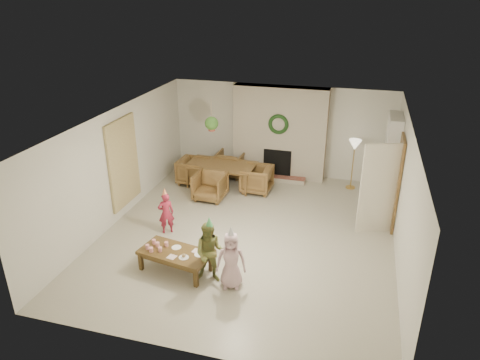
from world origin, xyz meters
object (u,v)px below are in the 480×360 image
(child_pink, at_px, (231,260))
(dining_chair_far, at_px, (230,164))
(dining_chair_right, at_px, (256,179))
(coffee_table_top, at_px, (175,253))
(child_plaid, at_px, (210,253))
(dining_chair_near, at_px, (210,186))
(dining_chair_left, at_px, (193,171))
(dining_table, at_px, (221,176))
(child_red, at_px, (166,213))

(child_pink, bearing_deg, dining_chair_far, 93.73)
(dining_chair_far, relative_size, child_pink, 0.71)
(dining_chair_right, relative_size, coffee_table_top, 0.57)
(child_plaid, height_order, child_pink, child_plaid)
(dining_chair_near, bearing_deg, child_plaid, -68.58)
(dining_chair_far, xyz_separation_m, coffee_table_top, (0.32, -4.59, 0.03))
(dining_chair_far, bearing_deg, child_plaid, 104.67)
(dining_chair_right, bearing_deg, dining_chair_left, -90.00)
(dining_chair_near, relative_size, dining_chair_far, 1.00)
(dining_chair_near, height_order, dining_chair_right, same)
(dining_table, bearing_deg, dining_chair_left, -180.00)
(child_red, bearing_deg, child_plaid, 104.56)
(dining_chair_left, distance_m, child_red, 2.63)
(dining_chair_left, distance_m, child_pink, 4.62)
(dining_chair_left, distance_m, coffee_table_top, 4.01)
(dining_table, xyz_separation_m, dining_chair_far, (0.03, 0.78, 0.03))
(dining_chair_right, distance_m, coffee_table_top, 3.83)
(child_plaid, bearing_deg, coffee_table_top, 159.14)
(dining_chair_far, relative_size, child_red, 0.82)
(dining_chair_far, xyz_separation_m, child_red, (-0.42, -3.35, 0.12))
(child_pink, bearing_deg, dining_chair_left, 106.10)
(dining_table, distance_m, dining_chair_right, 0.97)
(dining_chair_near, xyz_separation_m, dining_chair_left, (-0.75, 0.81, 0.00))
(dining_chair_far, height_order, child_red, child_red)
(child_plaid, bearing_deg, child_pink, -19.37)
(dining_chair_right, bearing_deg, coffee_table_top, -7.24)
(dining_chair_near, height_order, dining_chair_far, same)
(child_red, xyz_separation_m, child_plaid, (1.47, -1.37, 0.12))
(child_plaid, xyz_separation_m, child_pink, (0.40, -0.06, -0.05))
(dining_chair_near, distance_m, child_pink, 3.56)
(dining_table, xyz_separation_m, child_pink, (1.48, -4.00, 0.22))
(dining_chair_far, relative_size, child_plaid, 0.65)
(dining_chair_far, bearing_deg, child_red, 85.04)
(coffee_table_top, xyz_separation_m, child_plaid, (0.73, -0.12, 0.20))
(dining_table, bearing_deg, coffee_table_top, -82.67)
(dining_table, bearing_deg, child_pink, -67.57)
(dining_table, relative_size, child_pink, 1.67)
(dining_table, distance_m, dining_chair_far, 0.78)
(dining_chair_near, distance_m, coffee_table_top, 3.06)
(dining_chair_near, height_order, child_plaid, child_plaid)
(dining_chair_far, distance_m, dining_chair_right, 1.24)
(dining_table, height_order, dining_chair_near, dining_chair_near)
(dining_chair_left, height_order, child_plaid, child_plaid)
(coffee_table_top, distance_m, child_red, 1.45)
(dining_chair_right, xyz_separation_m, child_plaid, (0.10, -3.90, 0.24))
(dining_chair_near, relative_size, dining_chair_left, 1.00)
(child_red, relative_size, child_plaid, 0.80)
(dining_chair_right, relative_size, child_red, 0.82)
(dining_chair_right, xyz_separation_m, child_red, (-1.36, -2.54, 0.12))
(dining_chair_left, relative_size, dining_chair_right, 1.00)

